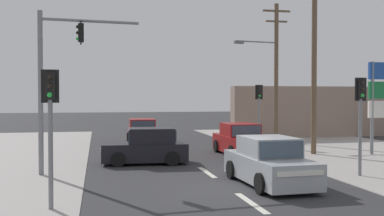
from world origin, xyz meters
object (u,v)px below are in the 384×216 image
at_px(hatchback_oncoming_mid, 142,132).
at_px(traffic_signal_mast, 56,71).
at_px(pedestal_signal_right_kerb, 361,109).
at_px(sedan_crossing_left, 240,141).
at_px(pedestal_signal_far_median, 259,105).
at_px(hatchback_oncoming_near, 147,147).
at_px(utility_pole_background_right, 274,68).
at_px(utility_pole_midground_right, 314,42).
at_px(sedan_receding_far, 269,163).
at_px(pedestal_signal_left_kerb, 50,115).

bearing_deg(hatchback_oncoming_mid, traffic_signal_mast, -112.02).
xyz_separation_m(pedestal_signal_right_kerb, sedan_crossing_left, (-2.38, 6.58, -1.71)).
distance_m(pedestal_signal_far_median, hatchback_oncoming_near, 9.14).
bearing_deg(utility_pole_background_right, utility_pole_midground_right, -93.31).
distance_m(traffic_signal_mast, sedan_crossing_left, 9.77).
bearing_deg(traffic_signal_mast, hatchback_oncoming_near, 29.90).
bearing_deg(sedan_receding_far, hatchback_oncoming_near, 122.08).
bearing_deg(sedan_receding_far, pedestal_signal_right_kerb, 11.54).
height_order(utility_pole_background_right, traffic_signal_mast, utility_pole_background_right).
bearing_deg(sedan_crossing_left, sedan_receding_far, -100.89).
relative_size(utility_pole_midground_right, utility_pole_background_right, 1.23).
xyz_separation_m(traffic_signal_mast, hatchback_oncoming_near, (3.55, 2.04, -3.13)).
relative_size(pedestal_signal_right_kerb, sedan_crossing_left, 0.84).
bearing_deg(traffic_signal_mast, pedestal_signal_left_kerb, -86.61).
bearing_deg(hatchback_oncoming_near, utility_pole_midground_right, 9.20).
xyz_separation_m(utility_pole_background_right, pedestal_signal_right_kerb, (-1.62, -12.02, -2.29)).
distance_m(pedestal_signal_far_median, sedan_crossing_left, 4.57).
distance_m(sedan_crossing_left, sedan_receding_far, 7.49).
height_order(pedestal_signal_far_median, hatchback_oncoming_mid, pedestal_signal_far_median).
bearing_deg(utility_pole_background_right, pedestal_signal_left_kerb, -129.27).
relative_size(utility_pole_midground_right, sedan_receding_far, 2.48).
distance_m(utility_pole_background_right, pedestal_signal_right_kerb, 12.34).
height_order(utility_pole_midground_right, pedestal_signal_right_kerb, utility_pole_midground_right).
height_order(pedestal_signal_right_kerb, pedestal_signal_far_median, same).
bearing_deg(utility_pole_background_right, sedan_crossing_left, -126.26).
bearing_deg(sedan_crossing_left, traffic_signal_mast, -154.72).
height_order(traffic_signal_mast, sedan_crossing_left, traffic_signal_mast).
bearing_deg(hatchback_oncoming_mid, pedestal_signal_right_kerb, -62.79).
bearing_deg(utility_pole_midground_right, hatchback_oncoming_near, -170.80).
xyz_separation_m(traffic_signal_mast, hatchback_oncoming_mid, (4.14, 10.23, -3.13)).
distance_m(pedestal_signal_right_kerb, sedan_receding_far, 4.23).
distance_m(traffic_signal_mast, hatchback_oncoming_near, 5.15).
distance_m(pedestal_signal_left_kerb, sedan_receding_far, 7.13).
relative_size(utility_pole_midground_right, pedestal_signal_far_median, 3.00).
height_order(utility_pole_background_right, sedan_crossing_left, utility_pole_background_right).
distance_m(utility_pole_midground_right, sedan_receding_far, 9.79).
bearing_deg(utility_pole_midground_right, pedestal_signal_right_kerb, -101.90).
height_order(sedan_crossing_left, sedan_receding_far, same).
distance_m(utility_pole_midground_right, utility_pole_background_right, 6.06).
relative_size(pedestal_signal_left_kerb, sedan_crossing_left, 0.84).
bearing_deg(utility_pole_background_right, pedestal_signal_far_median, -132.00).
relative_size(utility_pole_background_right, hatchback_oncoming_mid, 2.36).
bearing_deg(hatchback_oncoming_mid, utility_pole_midground_right, -40.87).
distance_m(sedan_crossing_left, hatchback_oncoming_mid, 7.57).
relative_size(utility_pole_background_right, sedan_crossing_left, 2.04).
xyz_separation_m(utility_pole_background_right, hatchback_oncoming_near, (-8.82, -7.36, -4.00)).
distance_m(utility_pole_background_right, sedan_crossing_left, 7.85).
distance_m(pedestal_signal_left_kerb, pedestal_signal_far_median, 16.50).
xyz_separation_m(hatchback_oncoming_near, hatchback_oncoming_mid, (0.59, 8.19, 0.00)).
relative_size(traffic_signal_mast, hatchback_oncoming_mid, 1.62).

